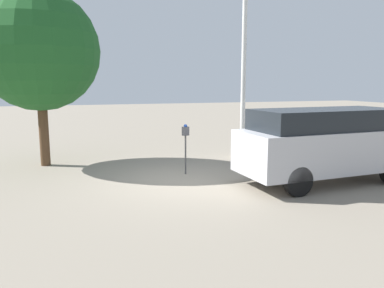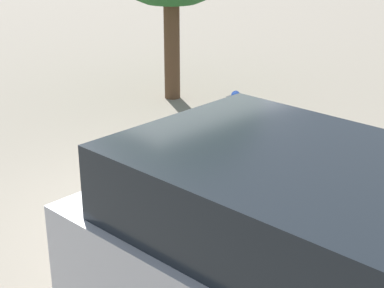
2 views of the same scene
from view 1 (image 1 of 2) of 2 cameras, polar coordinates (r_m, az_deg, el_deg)
The scene contains 6 objects.
ground_plane at distance 10.62m, azimuth -2.01°, elevation -5.58°, with size 80.00×80.00×0.00m, color gray.
parking_meter_near at distance 11.15m, azimuth -1.00°, elevation 1.00°, with size 0.21×0.13×1.52m.
parking_meter_far at distance 14.62m, azimuth 25.42°, elevation 2.02°, with size 0.21×0.13×1.50m.
lamp_post at distance 13.86m, azimuth 7.81°, elevation 8.15°, with size 0.44×0.44×6.91m.
parked_van at distance 10.86m, azimuth 19.87°, elevation 0.25°, with size 5.07×2.07×2.04m.
street_tree at distance 13.26m, azimuth -22.33°, elevation 13.03°, with size 3.87×3.87×5.69m.
Camera 1 is at (-2.89, -9.86, 2.71)m, focal length 35.00 mm.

